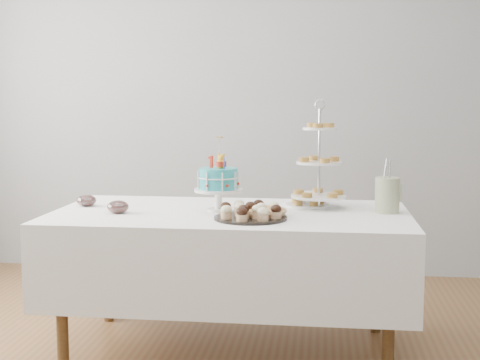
# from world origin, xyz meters

# --- Properties ---
(walls) EXTENTS (5.04, 4.04, 2.70)m
(walls) POSITION_xyz_m (0.00, 0.00, 1.35)
(walls) COLOR gray
(walls) RESTS_ON floor
(table) EXTENTS (1.92, 1.02, 0.77)m
(table) POSITION_xyz_m (0.00, 0.30, 0.54)
(table) COLOR white
(table) RESTS_ON floor
(birthday_cake) EXTENTS (0.26, 0.26, 0.40)m
(birthday_cake) POSITION_xyz_m (-0.06, 0.30, 0.88)
(birthday_cake) COLOR white
(birthday_cake) RESTS_ON table
(cupcake_tray) EXTENTS (0.37, 0.37, 0.08)m
(cupcake_tray) POSITION_xyz_m (0.13, 0.08, 0.81)
(cupcake_tray) COLOR black
(cupcake_tray) RESTS_ON table
(pie) EXTENTS (0.28, 0.28, 0.04)m
(pie) POSITION_xyz_m (0.18, 0.16, 0.79)
(pie) COLOR tan
(pie) RESTS_ON table
(tiered_stand) EXTENTS (0.31, 0.31, 0.60)m
(tiered_stand) POSITION_xyz_m (0.47, 0.48, 1.02)
(tiered_stand) COLOR silver
(tiered_stand) RESTS_ON table
(plate_stack) EXTENTS (0.16, 0.16, 0.06)m
(plate_stack) POSITION_xyz_m (0.44, 0.64, 0.80)
(plate_stack) COLOR white
(plate_stack) RESTS_ON table
(pastry_plate) EXTENTS (0.25, 0.25, 0.04)m
(pastry_plate) POSITION_xyz_m (0.41, 0.54, 0.79)
(pastry_plate) COLOR white
(pastry_plate) RESTS_ON table
(jam_bowl_a) EXTENTS (0.12, 0.12, 0.07)m
(jam_bowl_a) POSITION_xyz_m (-0.59, 0.18, 0.80)
(jam_bowl_a) COLOR silver
(jam_bowl_a) RESTS_ON table
(jam_bowl_b) EXTENTS (0.11, 0.11, 0.07)m
(jam_bowl_b) POSITION_xyz_m (-0.84, 0.38, 0.80)
(jam_bowl_b) COLOR silver
(jam_bowl_b) RESTS_ON table
(utensil_pitcher) EXTENTS (0.14, 0.13, 0.29)m
(utensil_pitcher) POSITION_xyz_m (0.84, 0.37, 0.87)
(utensil_pitcher) COLOR beige
(utensil_pitcher) RESTS_ON table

